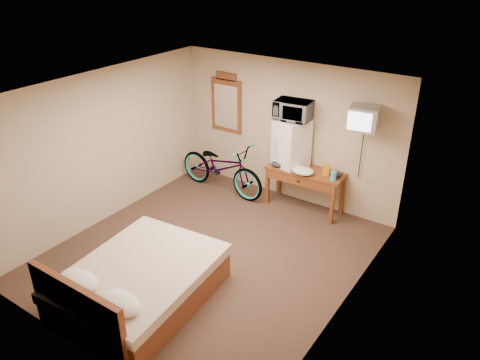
# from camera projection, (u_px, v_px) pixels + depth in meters

# --- Properties ---
(room) EXTENTS (4.60, 4.64, 2.50)m
(room) POSITION_uv_depth(u_px,v_px,m) (207.00, 180.00, 6.51)
(room) COLOR #3D291E
(room) RESTS_ON ground
(desk) EXTENTS (1.37, 0.59, 0.75)m
(desk) POSITION_uv_depth(u_px,v_px,m) (304.00, 177.00, 8.00)
(desk) COLOR brown
(desk) RESTS_ON floor
(mini_fridge) EXTENTS (0.63, 0.62, 0.83)m
(mini_fridge) POSITION_uv_depth(u_px,v_px,m) (291.00, 143.00, 7.96)
(mini_fridge) COLOR white
(mini_fridge) RESTS_ON desk
(microwave) EXTENTS (0.64, 0.47, 0.33)m
(microwave) POSITION_uv_depth(u_px,v_px,m) (293.00, 110.00, 7.71)
(microwave) COLOR white
(microwave) RESTS_ON mini_fridge
(snack_bag) EXTENTS (0.12, 0.09, 0.21)m
(snack_bag) POSITION_uv_depth(u_px,v_px,m) (326.00, 170.00, 7.73)
(snack_bag) COLOR orange
(snack_bag) RESTS_ON desk
(blue_cup) EXTENTS (0.09, 0.09, 0.15)m
(blue_cup) POSITION_uv_depth(u_px,v_px,m) (334.00, 176.00, 7.57)
(blue_cup) COLOR #3EA1D5
(blue_cup) RESTS_ON desk
(cloth_cream) EXTENTS (0.37, 0.29, 0.11)m
(cloth_cream) POSITION_uv_depth(u_px,v_px,m) (303.00, 171.00, 7.79)
(cloth_cream) COLOR silver
(cloth_cream) RESTS_ON desk
(cloth_dark_a) EXTENTS (0.24, 0.18, 0.09)m
(cloth_dark_a) POSITION_uv_depth(u_px,v_px,m) (278.00, 164.00, 8.06)
(cloth_dark_a) COLOR black
(cloth_dark_a) RESTS_ON desk
(cloth_dark_b) EXTENTS (0.20, 0.16, 0.09)m
(cloth_dark_b) POSITION_uv_depth(u_px,v_px,m) (337.00, 174.00, 7.72)
(cloth_dark_b) COLOR black
(cloth_dark_b) RESTS_ON desk
(crt_television) EXTENTS (0.48, 0.59, 0.37)m
(crt_television) POSITION_uv_depth(u_px,v_px,m) (364.00, 118.00, 7.01)
(crt_television) COLOR black
(crt_television) RESTS_ON room
(wall_mirror) EXTENTS (0.66, 0.04, 1.12)m
(wall_mirror) POSITION_uv_depth(u_px,v_px,m) (226.00, 103.00, 8.71)
(wall_mirror) COLOR brown
(wall_mirror) RESTS_ON room
(bicycle) EXTENTS (1.90, 0.76, 0.98)m
(bicycle) POSITION_uv_depth(u_px,v_px,m) (221.00, 167.00, 8.68)
(bicycle) COLOR black
(bicycle) RESTS_ON floor
(bed) EXTENTS (1.71, 2.17, 0.90)m
(bed) POSITION_uv_depth(u_px,v_px,m) (137.00, 284.00, 5.97)
(bed) COLOR brown
(bed) RESTS_ON floor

